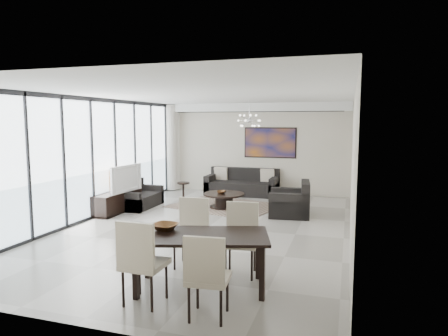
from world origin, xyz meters
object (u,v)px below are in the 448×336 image
at_px(television, 122,178).
at_px(dining_table, 201,240).
at_px(tv_console, 117,202).
at_px(coffee_table, 224,199).
at_px(sofa_main, 242,186).

height_order(television, dining_table, television).
distance_m(tv_console, television, 0.63).
relative_size(coffee_table, sofa_main, 0.49).
xyz_separation_m(sofa_main, tv_console, (-2.45, -3.35, -0.01)).
distance_m(coffee_table, tv_console, 2.81).
bearing_deg(coffee_table, sofa_main, 90.88).
xyz_separation_m(sofa_main, dining_table, (1.31, -7.17, 0.41)).
relative_size(television, dining_table, 0.58).
height_order(sofa_main, tv_console, sofa_main).
relative_size(tv_console, television, 1.43).
bearing_deg(dining_table, television, 133.16).
height_order(coffee_table, television, television).
relative_size(coffee_table, tv_console, 0.65).
distance_m(tv_console, dining_table, 5.38).
bearing_deg(coffee_table, tv_console, -152.14).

